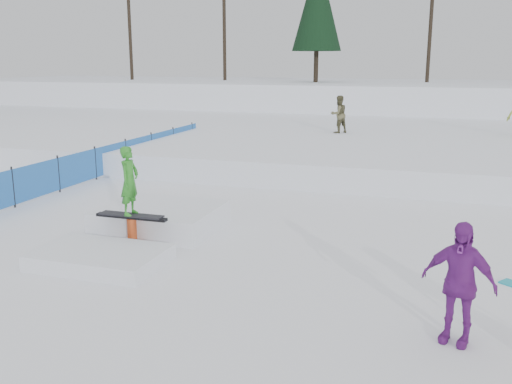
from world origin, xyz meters
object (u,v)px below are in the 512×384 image
(safety_fence, at_px, (95,163))
(spectator_purple, at_px, (459,283))
(walker_olive, at_px, (339,114))
(jib_rail_feature, at_px, (146,225))

(safety_fence, bearing_deg, spectator_purple, -35.99)
(safety_fence, height_order, walker_olive, walker_olive)
(safety_fence, xyz_separation_m, jib_rail_feature, (4.62, -5.10, -0.25))
(walker_olive, height_order, jib_rail_feature, walker_olive)
(walker_olive, distance_m, jib_rail_feature, 13.62)
(safety_fence, bearing_deg, walker_olive, 52.25)
(spectator_purple, xyz_separation_m, jib_rail_feature, (-6.38, 2.89, -0.56))
(safety_fence, xyz_separation_m, spectator_purple, (11.00, -7.99, 0.32))
(spectator_purple, distance_m, jib_rail_feature, 7.03)
(safety_fence, xyz_separation_m, walker_olive, (6.46, 8.34, 1.04))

